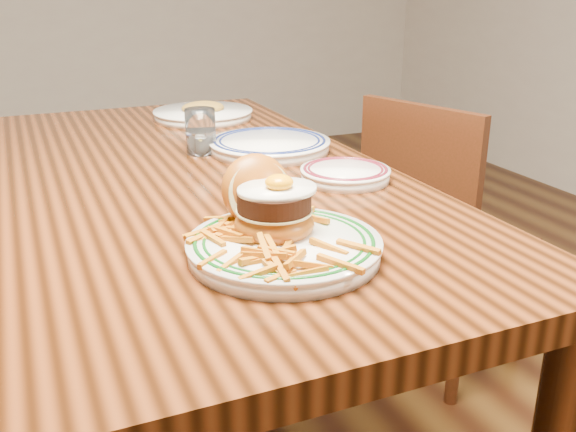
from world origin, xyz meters
name	(u,v)px	position (x,y,z in m)	size (l,w,h in m)	color
table	(191,210)	(0.00, 0.00, 0.66)	(0.85, 1.60, 0.75)	black
chair_right	(436,232)	(0.75, 0.11, 0.45)	(0.49, 0.49, 0.84)	#3F190D
main_plate	(279,229)	(0.01, -0.48, 0.79)	(0.30, 0.31, 0.14)	white
side_plate	(345,173)	(0.28, -0.19, 0.77)	(0.19, 0.19, 0.03)	white
rear_plate	(270,144)	(0.23, 0.09, 0.77)	(0.29, 0.29, 0.03)	white
water_glass	(201,134)	(0.07, 0.14, 0.80)	(0.07, 0.07, 0.11)	white
far_plate	(203,113)	(0.19, 0.52, 0.77)	(0.29, 0.29, 0.05)	white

